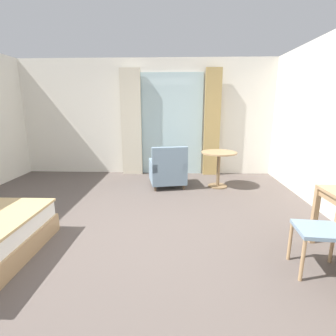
# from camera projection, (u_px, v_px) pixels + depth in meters

# --- Properties ---
(ground) EXTENTS (6.77, 7.14, 0.10)m
(ground) POSITION_uv_depth(u_px,v_px,m) (120.00, 236.00, 3.46)
(ground) COLOR #564C47
(wall_back) EXTENTS (6.37, 0.12, 2.77)m
(wall_back) POSITION_uv_depth(u_px,v_px,m) (147.00, 118.00, 6.34)
(wall_back) COLOR white
(wall_back) RESTS_ON ground
(balcony_glass_door) EXTENTS (1.50, 0.02, 2.43)m
(balcony_glass_door) POSITION_uv_depth(u_px,v_px,m) (172.00, 125.00, 6.28)
(balcony_glass_door) COLOR silver
(balcony_glass_door) RESTS_ON ground
(curtain_panel_left) EXTENTS (0.48, 0.10, 2.52)m
(curtain_panel_left) POSITION_uv_depth(u_px,v_px,m) (131.00, 123.00, 6.21)
(curtain_panel_left) COLOR beige
(curtain_panel_left) RESTS_ON ground
(curtain_panel_right) EXTENTS (0.38, 0.10, 2.52)m
(curtain_panel_right) POSITION_uv_depth(u_px,v_px,m) (212.00, 123.00, 6.13)
(curtain_panel_right) COLOR tan
(curtain_panel_right) RESTS_ON ground
(desk_chair) EXTENTS (0.51, 0.44, 0.89)m
(desk_chair) POSITION_uv_depth(u_px,v_px,m) (331.00, 226.00, 2.53)
(desk_chair) COLOR gray
(desk_chair) RESTS_ON ground
(armchair_by_window) EXTENTS (0.84, 0.86, 0.88)m
(armchair_by_window) POSITION_uv_depth(u_px,v_px,m) (168.00, 171.00, 5.37)
(armchair_by_window) COLOR gray
(armchair_by_window) RESTS_ON ground
(round_cafe_table) EXTENTS (0.73, 0.73, 0.75)m
(round_cafe_table) POSITION_uv_depth(u_px,v_px,m) (219.00, 161.00, 5.32)
(round_cafe_table) COLOR tan
(round_cafe_table) RESTS_ON ground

